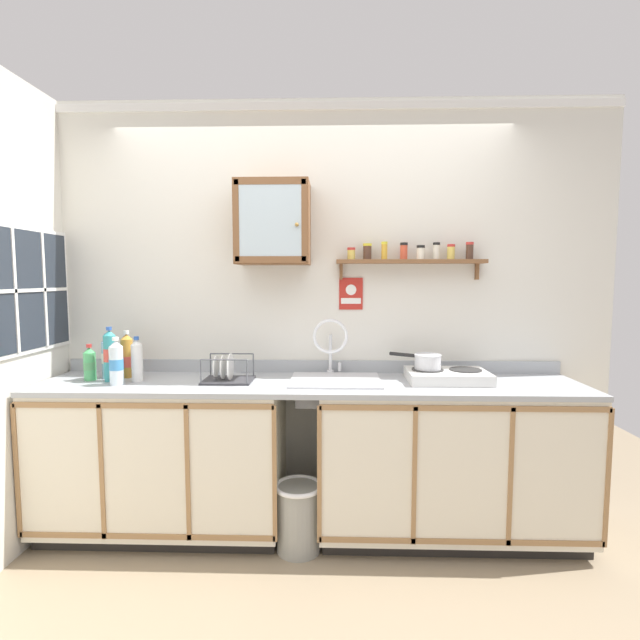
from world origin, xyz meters
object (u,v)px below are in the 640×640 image
dish_rack (227,374)px  bottle_detergent_teal_0 (110,355)px  saucepan (427,361)px  bottle_opaque_white_3 (137,361)px  warning_sign (351,294)px  bottle_juice_amber_4 (127,357)px  trash_bin (299,516)px  bottle_water_clear_2 (116,363)px  sink (335,381)px  bottle_soda_green_1 (90,364)px  wall_cabinet (273,223)px  bottle_water_blue_5 (108,357)px  hot_plate_stove (447,376)px

dish_rack → bottle_detergent_teal_0: bearing=-178.9°
saucepan → bottle_opaque_white_3: (-1.73, -0.08, 0.00)m
saucepan → warning_sign: size_ratio=1.45×
bottle_opaque_white_3 → bottle_juice_amber_4: 0.15m
bottle_juice_amber_4 → trash_bin: size_ratio=0.75×
bottle_detergent_teal_0 → bottle_water_clear_2: bottle_detergent_teal_0 is taller
sink → saucepan: 0.57m
warning_sign → bottle_detergent_teal_0: bearing=-168.1°
bottle_detergent_teal_0 → bottle_soda_green_1: size_ratio=1.49×
bottle_opaque_white_3 → trash_bin: bottle_opaque_white_3 is taller
dish_rack → trash_bin: 0.91m
bottle_soda_green_1 → warning_sign: warning_sign is taller
warning_sign → trash_bin: size_ratio=0.52×
bottle_water_clear_2 → warning_sign: (1.36, 0.40, 0.38)m
bottle_soda_green_1 → bottle_juice_amber_4: bearing=24.6°
bottle_soda_green_1 → warning_sign: (1.58, 0.28, 0.41)m
bottle_water_clear_2 → dish_rack: (0.61, 0.11, -0.09)m
saucepan → warning_sign: bearing=153.7°
trash_bin → saucepan: bearing=18.4°
bottle_opaque_white_3 → wall_cabinet: (0.80, 0.16, 0.82)m
bottle_soda_green_1 → dish_rack: bottle_soda_green_1 is taller
bottle_detergent_teal_0 → trash_bin: bearing=-8.5°
bottle_opaque_white_3 → bottle_water_blue_5: bearing=159.3°
bottle_soda_green_1 → bottle_water_blue_5: size_ratio=0.80×
bottle_water_blue_5 → warning_sign: size_ratio=1.34×
bottle_detergent_teal_0 → wall_cabinet: bearing=9.9°
bottle_detergent_teal_0 → wall_cabinet: size_ratio=0.65×
sink → bottle_detergent_teal_0: sink is taller
warning_sign → wall_cabinet: bearing=-164.4°
sink → bottle_water_blue_5: bearing=178.9°
sink → warning_sign: (0.10, 0.24, 0.51)m
sink → bottle_opaque_white_3: bearing=-177.3°
saucepan → trash_bin: (-0.76, -0.25, -0.85)m
bottle_soda_green_1 → wall_cabinet: size_ratio=0.44×
bottle_water_clear_2 → warning_sign: warning_sign is taller
bottle_detergent_teal_0 → bottle_water_blue_5: bearing=123.1°
bottle_juice_amber_4 → bottle_water_blue_5: bottle_juice_amber_4 is taller
sink → hot_plate_stove: (0.67, -0.00, 0.03)m
bottle_soda_green_1 → bottle_juice_amber_4: 0.21m
bottle_opaque_white_3 → bottle_detergent_teal_0: bearing=-178.9°
bottle_soda_green_1 → bottle_water_clear_2: bottle_water_clear_2 is taller
wall_cabinet → trash_bin: bearing=-62.8°
bottle_water_blue_5 → trash_bin: size_ratio=0.70×
saucepan → bottle_opaque_white_3: bearing=-177.4°
sink → dish_rack: (-0.64, -0.05, 0.04)m
bottle_water_blue_5 → bottle_soda_green_1: bearing=-142.1°
bottle_detergent_teal_0 → wall_cabinet: wall_cabinet is taller
bottle_juice_amber_4 → dish_rack: bottle_juice_amber_4 is taller
bottle_water_clear_2 → trash_bin: bottle_water_clear_2 is taller
bottle_water_blue_5 → warning_sign: bearing=8.3°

